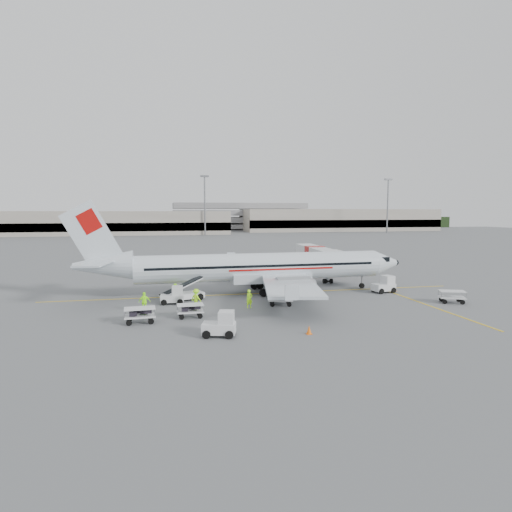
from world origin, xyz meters
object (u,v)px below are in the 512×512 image
Objects in this scene: tug_mid at (219,324)px; tug_aft at (172,295)px; tug_fore at (384,284)px; aircraft at (261,248)px; jet_bridge at (315,261)px; belt_loader at (183,286)px.

tug_mid reaches higher than tug_aft.
tug_mid is at bearing -157.87° from tug_fore.
aircraft is 13.94m from jet_bridge.
belt_loader is (-8.34, -2.36, -3.40)m from aircraft.
aircraft is 15.16× the size of tug_mid.
belt_loader reaches higher than tug_mid.
tug_fore is at bearing 47.11° from tug_mid.
tug_fore is (3.35, -12.41, -1.13)m from jet_bridge.
tug_fore is 23.03m from tug_mid.
jet_bridge is 23.30m from tug_aft.
belt_loader is 1.81m from tug_aft.
tug_aft is (-9.45, -3.68, -3.96)m from aircraft.
tug_aft is at bearing 118.74° from tug_mid.
tug_mid is at bearing -71.88° from tug_aft.
aircraft is at bearing -5.80° from belt_loader.
aircraft is at bearing 81.03° from tug_mid.
aircraft reaches higher than belt_loader.
tug_mid is 11.86m from tug_aft.
belt_loader reaches higher than tug_aft.
jet_bridge is 7.18× the size of tug_aft.
tug_fore is (12.86, -2.60, -3.89)m from aircraft.
aircraft reaches higher than jet_bridge.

